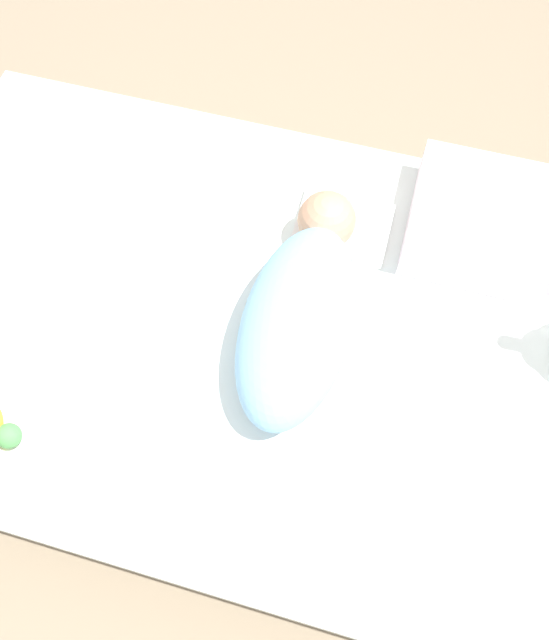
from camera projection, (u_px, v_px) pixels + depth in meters
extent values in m
plane|color=#7A6B56|center=(256.00, 360.00, 1.43)|extent=(12.00, 12.00, 0.00)
cube|color=white|center=(255.00, 342.00, 1.34)|extent=(1.58, 1.00, 0.20)
cube|color=white|center=(343.00, 227.00, 1.33)|extent=(0.20, 0.15, 0.02)
ellipsoid|color=#7FB7E5|center=(297.00, 324.00, 1.15)|extent=(0.21, 0.43, 0.16)
sphere|color=tan|center=(327.00, 220.00, 1.26)|extent=(0.12, 0.12, 0.12)
cube|color=white|center=(482.00, 221.00, 1.29)|extent=(0.30, 0.29, 0.09)
sphere|color=#4C934C|center=(9.00, 436.00, 1.11)|extent=(0.05, 0.05, 0.05)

